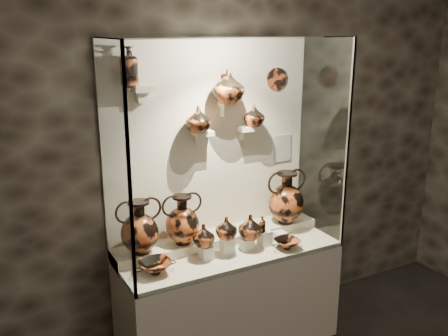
# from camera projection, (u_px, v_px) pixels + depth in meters

# --- Properties ---
(wall_back) EXTENTS (5.00, 0.02, 3.20)m
(wall_back) POSITION_uv_depth(u_px,v_px,m) (210.00, 143.00, 3.84)
(wall_back) COLOR #2B221B
(wall_back) RESTS_ON ground
(plinth) EXTENTS (1.70, 0.60, 0.80)m
(plinth) POSITION_uv_depth(u_px,v_px,m) (229.00, 300.00, 3.90)
(plinth) COLOR beige
(plinth) RESTS_ON floor
(front_tier) EXTENTS (1.68, 0.58, 0.03)m
(front_tier) POSITION_uv_depth(u_px,v_px,m) (230.00, 252.00, 3.79)
(front_tier) COLOR beige
(front_tier) RESTS_ON plinth
(rear_tier) EXTENTS (1.70, 0.25, 0.10)m
(rear_tier) POSITION_uv_depth(u_px,v_px,m) (219.00, 239.00, 3.93)
(rear_tier) COLOR beige
(rear_tier) RESTS_ON plinth
(back_panel) EXTENTS (1.70, 0.03, 1.60)m
(back_panel) POSITION_uv_depth(u_px,v_px,m) (210.00, 143.00, 3.84)
(back_panel) COLOR beige
(back_panel) RESTS_ON plinth
(glass_front) EXTENTS (1.70, 0.01, 1.60)m
(glass_front) POSITION_uv_depth(u_px,v_px,m) (251.00, 161.00, 3.32)
(glass_front) COLOR white
(glass_front) RESTS_ON plinth
(glass_left) EXTENTS (0.01, 0.60, 1.60)m
(glass_left) POSITION_uv_depth(u_px,v_px,m) (114.00, 167.00, 3.19)
(glass_left) COLOR white
(glass_left) RESTS_ON plinth
(glass_right) EXTENTS (0.01, 0.60, 1.60)m
(glass_right) POSITION_uv_depth(u_px,v_px,m) (323.00, 139.00, 3.96)
(glass_right) COLOR white
(glass_right) RESTS_ON plinth
(glass_top) EXTENTS (1.70, 0.60, 0.01)m
(glass_top) POSITION_uv_depth(u_px,v_px,m) (230.00, 37.00, 3.35)
(glass_top) COLOR white
(glass_top) RESTS_ON back_panel
(frame_post_left) EXTENTS (0.02, 0.02, 1.60)m
(frame_post_left) POSITION_uv_depth(u_px,v_px,m) (129.00, 178.00, 2.94)
(frame_post_left) COLOR gray
(frame_post_left) RESTS_ON plinth
(frame_post_right) EXTENTS (0.02, 0.02, 1.60)m
(frame_post_right) POSITION_uv_depth(u_px,v_px,m) (347.00, 147.00, 3.71)
(frame_post_right) COLOR gray
(frame_post_right) RESTS_ON plinth
(pedestal_a) EXTENTS (0.09, 0.09, 0.10)m
(pedestal_a) POSITION_uv_depth(u_px,v_px,m) (207.00, 252.00, 3.63)
(pedestal_a) COLOR silver
(pedestal_a) RESTS_ON front_tier
(pedestal_b) EXTENTS (0.09, 0.09, 0.13)m
(pedestal_b) POSITION_uv_depth(u_px,v_px,m) (227.00, 246.00, 3.70)
(pedestal_b) COLOR silver
(pedestal_b) RESTS_ON front_tier
(pedestal_c) EXTENTS (0.09, 0.09, 0.09)m
(pedestal_c) POSITION_uv_depth(u_px,v_px,m) (247.00, 244.00, 3.78)
(pedestal_c) COLOR silver
(pedestal_c) RESTS_ON front_tier
(pedestal_d) EXTENTS (0.09, 0.09, 0.12)m
(pedestal_d) POSITION_uv_depth(u_px,v_px,m) (264.00, 238.00, 3.85)
(pedestal_d) COLOR silver
(pedestal_d) RESTS_ON front_tier
(pedestal_e) EXTENTS (0.09, 0.09, 0.08)m
(pedestal_e) POSITION_uv_depth(u_px,v_px,m) (279.00, 237.00, 3.92)
(pedestal_e) COLOR silver
(pedestal_e) RESTS_ON front_tier
(bracket_ul) EXTENTS (0.14, 0.12, 0.04)m
(bracket_ul) POSITION_uv_depth(u_px,v_px,m) (143.00, 89.00, 3.40)
(bracket_ul) COLOR beige
(bracket_ul) RESTS_ON back_panel
(bracket_ca) EXTENTS (0.14, 0.12, 0.04)m
(bracket_ca) POSITION_uv_depth(u_px,v_px,m) (203.00, 133.00, 3.70)
(bracket_ca) COLOR beige
(bracket_ca) RESTS_ON back_panel
(bracket_cb) EXTENTS (0.10, 0.12, 0.04)m
(bracket_cb) POSITION_uv_depth(u_px,v_px,m) (226.00, 104.00, 3.74)
(bracket_cb) COLOR beige
(bracket_cb) RESTS_ON back_panel
(bracket_cc) EXTENTS (0.14, 0.12, 0.04)m
(bracket_cc) POSITION_uv_depth(u_px,v_px,m) (247.00, 128.00, 3.88)
(bracket_cc) COLOR beige
(bracket_cc) RESTS_ON back_panel
(amphora_left) EXTENTS (0.41, 0.41, 0.40)m
(amphora_left) POSITION_uv_depth(u_px,v_px,m) (140.00, 227.00, 3.52)
(amphora_left) COLOR #A0461E
(amphora_left) RESTS_ON rear_tier
(amphora_mid) EXTENTS (0.34, 0.34, 0.38)m
(amphora_mid) POSITION_uv_depth(u_px,v_px,m) (182.00, 219.00, 3.68)
(amphora_mid) COLOR #C55122
(amphora_mid) RESTS_ON rear_tier
(amphora_right) EXTENTS (0.38, 0.38, 0.44)m
(amphora_right) POSITION_uv_depth(u_px,v_px,m) (286.00, 197.00, 4.07)
(amphora_right) COLOR #A0461E
(amphora_right) RESTS_ON rear_tier
(jug_a) EXTENTS (0.22, 0.22, 0.17)m
(jug_a) POSITION_uv_depth(u_px,v_px,m) (203.00, 235.00, 3.59)
(jug_a) COLOR #A0461E
(jug_a) RESTS_ON pedestal_a
(jug_b) EXTENTS (0.18, 0.18, 0.17)m
(jug_b) POSITION_uv_depth(u_px,v_px,m) (226.00, 228.00, 3.65)
(jug_b) COLOR #C55122
(jug_b) RESTS_ON pedestal_b
(jug_c) EXTENTS (0.20, 0.20, 0.19)m
(jug_c) POSITION_uv_depth(u_px,v_px,m) (250.00, 227.00, 3.74)
(jug_c) COLOR #A0461E
(jug_c) RESTS_ON pedestal_c
(lekythos_small) EXTENTS (0.08, 0.08, 0.14)m
(lekythos_small) POSITION_uv_depth(u_px,v_px,m) (262.00, 223.00, 3.79)
(lekythos_small) COLOR #C55122
(lekythos_small) RESTS_ON pedestal_d
(kylix_left) EXTENTS (0.29, 0.25, 0.11)m
(kylix_left) POSITION_uv_depth(u_px,v_px,m) (155.00, 266.00, 3.41)
(kylix_left) COLOR #C55122
(kylix_left) RESTS_ON front_tier
(kylix_right) EXTENTS (0.27, 0.24, 0.10)m
(kylix_right) POSITION_uv_depth(u_px,v_px,m) (287.00, 243.00, 3.79)
(kylix_right) COLOR #A0461E
(kylix_right) RESTS_ON front_tier
(lekythos_tall) EXTENTS (0.14, 0.14, 0.31)m
(lekythos_tall) POSITION_uv_depth(u_px,v_px,m) (129.00, 64.00, 3.30)
(lekythos_tall) COLOR #A0461E
(lekythos_tall) RESTS_ON bracket_ul
(ovoid_vase_a) EXTENTS (0.20, 0.20, 0.19)m
(ovoid_vase_a) POSITION_uv_depth(u_px,v_px,m) (198.00, 119.00, 3.61)
(ovoid_vase_a) COLOR #C55122
(ovoid_vase_a) RESTS_ON bracket_ca
(ovoid_vase_b) EXTENTS (0.27, 0.27, 0.25)m
(ovoid_vase_b) POSITION_uv_depth(u_px,v_px,m) (228.00, 86.00, 3.63)
(ovoid_vase_b) COLOR #C55122
(ovoid_vase_b) RESTS_ON bracket_cb
(ovoid_vase_c) EXTENTS (0.21, 0.21, 0.17)m
(ovoid_vase_c) POSITION_uv_depth(u_px,v_px,m) (254.00, 115.00, 3.84)
(ovoid_vase_c) COLOR #C55122
(ovoid_vase_c) RESTS_ON bracket_cc
(wall_plate) EXTENTS (0.18, 0.02, 0.18)m
(wall_plate) POSITION_uv_depth(u_px,v_px,m) (276.00, 79.00, 3.95)
(wall_plate) COLOR #9B3E1E
(wall_plate) RESTS_ON back_panel
(info_placard) EXTENTS (0.17, 0.01, 0.23)m
(info_placard) POSITION_uv_depth(u_px,v_px,m) (282.00, 148.00, 4.15)
(info_placard) COLOR beige
(info_placard) RESTS_ON back_panel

